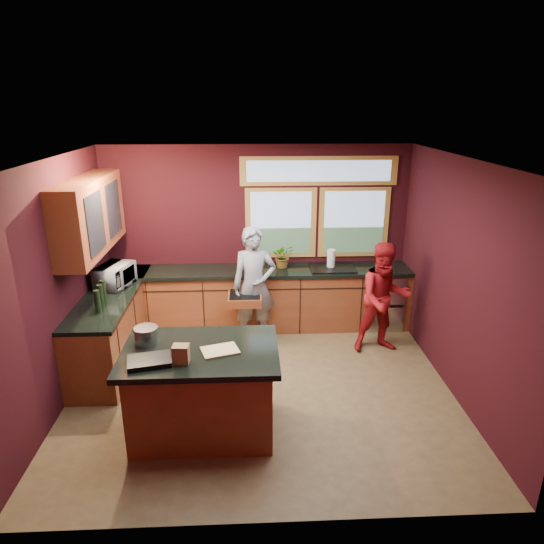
{
  "coord_description": "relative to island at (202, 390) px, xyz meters",
  "views": [
    {
      "loc": [
        -0.12,
        -5.06,
        3.26
      ],
      "look_at": [
        0.14,
        0.4,
        1.34
      ],
      "focal_mm": 32.0,
      "sensor_mm": 36.0,
      "label": 1
    }
  ],
  "objects": [
    {
      "name": "person_grey",
      "position": [
        0.56,
        2.01,
        0.36
      ],
      "size": [
        0.64,
        0.44,
        1.68
      ],
      "primitive_type": "imported",
      "rotation": [
        0.0,
        0.0,
        0.07
      ],
      "color": "slate",
      "rests_on": "floor"
    },
    {
      "name": "microwave",
      "position": [
        -1.29,
        1.85,
        0.6
      ],
      "size": [
        0.49,
        0.61,
        0.3
      ],
      "primitive_type": "imported",
      "rotation": [
        0.0,
        0.0,
        1.32
      ],
      "color": "#999999",
      "rests_on": "left_counter"
    },
    {
      "name": "stock_pot",
      "position": [
        -0.55,
        0.15,
        0.56
      ],
      "size": [
        0.24,
        0.24,
        0.18
      ],
      "primitive_type": "cylinder",
      "color": "#AAAAAF",
      "rests_on": "island"
    },
    {
      "name": "potted_plant",
      "position": [
        1.0,
        2.51,
        0.63
      ],
      "size": [
        0.32,
        0.28,
        0.36
      ],
      "primitive_type": "imported",
      "color": "#999999",
      "rests_on": "back_counter"
    },
    {
      "name": "person_red",
      "position": [
        2.3,
        1.64,
        0.29
      ],
      "size": [
        0.8,
        0.65,
        1.54
      ],
      "primitive_type": "imported",
      "rotation": [
        0.0,
        0.0,
        0.09
      ],
      "color": "maroon",
      "rests_on": "floor"
    },
    {
      "name": "floor",
      "position": [
        0.63,
        0.76,
        -0.48
      ],
      "size": [
        4.5,
        4.5,
        0.0
      ],
      "primitive_type": "plane",
      "color": "brown",
      "rests_on": "ground"
    },
    {
      "name": "left_counter",
      "position": [
        -1.32,
        1.61,
        -0.01
      ],
      "size": [
        0.64,
        2.3,
        0.93
      ],
      "color": "#5D3016",
      "rests_on": "floor"
    },
    {
      "name": "paper_towel",
      "position": [
        1.71,
        2.46,
        0.59
      ],
      "size": [
        0.12,
        0.12,
        0.28
      ],
      "primitive_type": "cylinder",
      "color": "silver",
      "rests_on": "back_counter"
    },
    {
      "name": "island",
      "position": [
        0.0,
        0.0,
        0.0
      ],
      "size": [
        1.55,
        1.05,
        0.95
      ],
      "color": "#5D3016",
      "rests_on": "floor"
    },
    {
      "name": "room_shell",
      "position": [
        0.03,
        1.09,
        1.32
      ],
      "size": [
        4.52,
        4.02,
        2.71
      ],
      "color": "black",
      "rests_on": "ground"
    },
    {
      "name": "cutting_board",
      "position": [
        0.2,
        -0.05,
        0.48
      ],
      "size": [
        0.41,
        0.34,
        0.02
      ],
      "primitive_type": "cube",
      "rotation": [
        0.0,
        0.0,
        0.31
      ],
      "color": "tan",
      "rests_on": "island"
    },
    {
      "name": "back_counter",
      "position": [
        0.83,
        2.46,
        -0.01
      ],
      "size": [
        4.5,
        0.64,
        0.93
      ],
      "color": "#5D3016",
      "rests_on": "floor"
    },
    {
      "name": "black_tray",
      "position": [
        -0.45,
        -0.25,
        0.49
      ],
      "size": [
        0.45,
        0.36,
        0.05
      ],
      "primitive_type": "cube",
      "rotation": [
        0.0,
        0.0,
        0.22
      ],
      "color": "black",
      "rests_on": "island"
    },
    {
      "name": "paper_bag",
      "position": [
        -0.15,
        -0.25,
        0.56
      ],
      "size": [
        0.16,
        0.13,
        0.18
      ],
      "primitive_type": "cube",
      "rotation": [
        0.0,
        0.0,
        -0.07
      ],
      "color": "brown",
      "rests_on": "island"
    }
  ]
}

